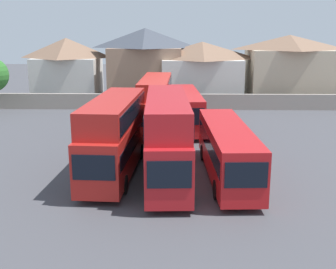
% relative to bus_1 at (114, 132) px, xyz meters
% --- Properties ---
extents(ground, '(140.00, 140.00, 0.00)m').
position_rel_bus_1_xyz_m(ground, '(3.33, 17.55, -2.74)').
color(ground, '#424247').
extents(depot_boundary_wall, '(56.00, 0.50, 1.80)m').
position_rel_bus_1_xyz_m(depot_boundary_wall, '(3.33, 22.69, -1.84)').
color(depot_boundary_wall, gray).
rests_on(depot_boundary_wall, ground).
extents(bus_1, '(3.10, 10.88, 4.86)m').
position_rel_bus_1_xyz_m(bus_1, '(0.00, 0.00, 0.00)').
color(bus_1, '#AE1E19').
rests_on(bus_1, ground).
extents(bus_2, '(2.98, 11.70, 5.09)m').
position_rel_bus_1_xyz_m(bus_2, '(3.34, -0.70, 0.12)').
color(bus_2, '#AE181D').
rests_on(bus_2, ground).
extents(bus_3, '(2.91, 11.77, 3.27)m').
position_rel_bus_1_xyz_m(bus_3, '(7.07, -0.50, -0.87)').
color(bus_3, red).
rests_on(bus_3, ground).
extents(bus_4, '(2.77, 10.97, 4.76)m').
position_rel_bus_1_xyz_m(bus_4, '(1.97, 12.47, -0.05)').
color(bus_4, red).
rests_on(bus_4, ground).
extents(bus_5, '(3.29, 11.38, 3.41)m').
position_rel_bus_1_xyz_m(bus_5, '(4.64, 13.06, -0.79)').
color(bus_5, red).
rests_on(bus_5, ground).
extents(house_terrace_left, '(8.65, 7.04, 7.94)m').
position_rel_bus_1_xyz_m(house_terrace_left, '(-10.56, 30.29, 1.32)').
color(house_terrace_left, silver).
rests_on(house_terrace_left, ground).
extents(house_terrace_centre, '(9.69, 6.59, 9.18)m').
position_rel_bus_1_xyz_m(house_terrace_centre, '(-0.20, 29.61, 1.94)').
color(house_terrace_centre, '#9E7A60').
rests_on(house_terrace_centre, ground).
extents(house_terrace_right, '(10.44, 7.22, 7.51)m').
position_rel_bus_1_xyz_m(house_terrace_right, '(7.05, 28.74, 1.09)').
color(house_terrace_right, silver).
rests_on(house_terrace_right, ground).
extents(house_terrace_far_right, '(10.48, 8.17, 8.35)m').
position_rel_bus_1_xyz_m(house_terrace_far_right, '(18.03, 29.04, 1.50)').
color(house_terrace_far_right, '#C6B293').
rests_on(house_terrace_far_right, ground).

